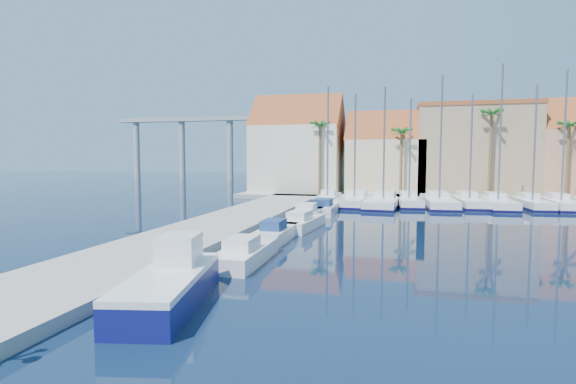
% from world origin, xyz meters
% --- Properties ---
extents(ground, '(260.00, 260.00, 0.00)m').
position_xyz_m(ground, '(0.00, 0.00, 0.00)').
color(ground, black).
rests_on(ground, ground).
extents(quay_west, '(6.00, 77.00, 0.50)m').
position_xyz_m(quay_west, '(-9.00, 13.50, 0.25)').
color(quay_west, gray).
rests_on(quay_west, ground).
extents(shore_north, '(54.00, 16.00, 0.50)m').
position_xyz_m(shore_north, '(10.00, 48.00, 0.25)').
color(shore_north, gray).
rests_on(shore_north, ground).
extents(fishing_boat, '(3.50, 7.01, 2.34)m').
position_xyz_m(fishing_boat, '(-3.98, 0.22, 0.78)').
color(fishing_boat, '#0F125C').
rests_on(fishing_boat, ground).
extents(motorboat_west_0, '(2.03, 5.99, 1.40)m').
position_xyz_m(motorboat_west_0, '(-3.50, 6.92, 0.51)').
color(motorboat_west_0, white).
rests_on(motorboat_west_0, ground).
extents(motorboat_west_1, '(1.82, 5.65, 1.40)m').
position_xyz_m(motorboat_west_1, '(-3.68, 13.19, 0.51)').
color(motorboat_west_1, white).
rests_on(motorboat_west_1, ground).
extents(motorboat_west_2, '(2.53, 6.28, 1.40)m').
position_xyz_m(motorboat_west_2, '(-3.03, 17.99, 0.51)').
color(motorboat_west_2, white).
rests_on(motorboat_west_2, ground).
extents(motorboat_west_3, '(2.14, 6.51, 1.40)m').
position_xyz_m(motorboat_west_3, '(-3.69, 23.37, 0.51)').
color(motorboat_west_3, white).
rests_on(motorboat_west_3, ground).
extents(motorboat_west_4, '(2.50, 7.35, 1.40)m').
position_xyz_m(motorboat_west_4, '(-3.09, 27.91, 0.51)').
color(motorboat_west_4, white).
rests_on(motorboat_west_4, ground).
extents(sailboat_0, '(2.43, 8.47, 13.11)m').
position_xyz_m(sailboat_0, '(-4.00, 36.15, 0.63)').
color(sailboat_0, white).
rests_on(sailboat_0, ground).
extents(sailboat_1, '(3.72, 11.49, 12.15)m').
position_xyz_m(sailboat_1, '(-0.85, 35.78, 0.56)').
color(sailboat_1, white).
rests_on(sailboat_1, ground).
extents(sailboat_2, '(3.94, 12.19, 12.64)m').
position_xyz_m(sailboat_2, '(2.29, 35.05, 0.56)').
color(sailboat_2, white).
rests_on(sailboat_2, ground).
extents(sailboat_3, '(3.12, 9.12, 11.51)m').
position_xyz_m(sailboat_3, '(4.86, 36.02, 0.59)').
color(sailboat_3, white).
rests_on(sailboat_3, ground).
extents(sailboat_4, '(3.50, 11.22, 13.78)m').
position_xyz_m(sailboat_4, '(7.97, 36.08, 0.58)').
color(sailboat_4, white).
rests_on(sailboat_4, ground).
extents(sailboat_5, '(3.16, 9.48, 11.77)m').
position_xyz_m(sailboat_5, '(11.05, 36.75, 0.59)').
color(sailboat_5, white).
rests_on(sailboat_5, ground).
extents(sailboat_6, '(2.66, 9.66, 14.71)m').
position_xyz_m(sailboat_6, '(13.76, 36.18, 0.62)').
color(sailboat_6, white).
rests_on(sailboat_6, ground).
extents(sailboat_7, '(2.73, 8.34, 12.53)m').
position_xyz_m(sailboat_7, '(17.03, 36.46, 0.62)').
color(sailboat_7, white).
rests_on(sailboat_7, ground).
extents(sailboat_8, '(2.53, 8.83, 13.98)m').
position_xyz_m(sailboat_8, '(19.83, 36.87, 0.63)').
color(sailboat_8, white).
rests_on(sailboat_8, ground).
extents(building_0, '(12.30, 9.00, 13.50)m').
position_xyz_m(building_0, '(-10.00, 47.00, 6.52)').
color(building_0, beige).
rests_on(building_0, shore_north).
extents(building_1, '(10.30, 8.00, 11.00)m').
position_xyz_m(building_1, '(2.00, 47.00, 5.30)').
color(building_1, beige).
rests_on(building_1, shore_north).
extents(building_2, '(14.20, 10.20, 11.50)m').
position_xyz_m(building_2, '(13.00, 48.00, 6.26)').
color(building_2, '#9D8360').
rests_on(building_2, shore_north).
extents(palm_0, '(2.60, 2.60, 10.15)m').
position_xyz_m(palm_0, '(-6.00, 42.00, 9.08)').
color(palm_0, brown).
rests_on(palm_0, shore_north).
extents(palm_1, '(2.60, 2.60, 9.15)m').
position_xyz_m(palm_1, '(4.00, 42.00, 8.14)').
color(palm_1, brown).
rests_on(palm_1, shore_north).
extents(palm_2, '(2.60, 2.60, 11.15)m').
position_xyz_m(palm_2, '(14.00, 42.00, 10.02)').
color(palm_2, brown).
rests_on(palm_2, shore_north).
extents(palm_3, '(2.60, 2.60, 9.65)m').
position_xyz_m(palm_3, '(22.00, 42.00, 8.61)').
color(palm_3, brown).
rests_on(palm_3, shore_north).
extents(viaduct, '(48.00, 2.20, 14.45)m').
position_xyz_m(viaduct, '(-39.07, 82.00, 10.25)').
color(viaduct, '#9E9E99').
rests_on(viaduct, ground).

